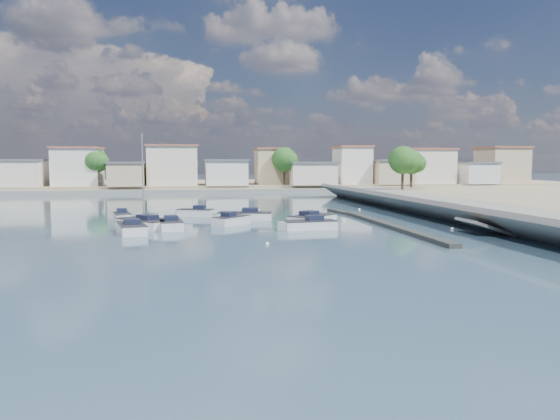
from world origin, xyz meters
The scene contains 17 objects.
ground centered at (0.00, 40.00, 0.00)m, with size 400.00×400.00×0.00m, color #2E465D.
seawall_walkway centered at (18.50, 13.00, 0.90)m, with size 5.00×90.00×1.80m, color slate.
breakwater centered at (6.90, 12.69, 0.17)m, with size 2.00×31.02×0.35m.
far_shore_land centered at (0.00, 92.00, 0.70)m, with size 160.00×40.00×1.40m, color gray.
far_shore_quay centered at (0.00, 71.00, 0.40)m, with size 160.00×2.50×0.80m, color slate.
far_town centered at (10.71, 76.92, 4.93)m, with size 113.01×12.80×8.35m.
shore_trees centered at (8.34, 68.11, 6.22)m, with size 74.56×38.32×7.92m.
motorboat_a centered at (-16.70, 10.03, 0.38)m, with size 3.17×6.02×1.48m.
motorboat_b centered at (-7.44, 15.01, 0.38)m, with size 4.04×4.20×1.48m.
motorboat_c centered at (-6.11, 19.08, 0.38)m, with size 6.47×3.15×1.48m.
motorboat_d centered at (-1.08, 9.74, 0.38)m, with size 5.56×2.59×1.48m.
motorboat_e centered at (-13.41, 12.48, 0.38)m, with size 2.48×5.56×1.48m.
motorboat_f centered at (-11.13, 23.83, 0.38)m, with size 4.53×2.96×1.48m.
motorboat_g centered at (-18.57, 19.86, 0.38)m, with size 2.46×4.65×1.48m.
motorboat_h centered at (0.82, 14.90, 0.38)m, with size 5.62×5.17×1.48m.
sailboat centered at (-16.08, 13.55, 0.41)m, with size 5.55×6.22×9.00m.
mooring_buoys centered at (4.14, 15.60, 0.05)m, with size 18.32×29.69×0.31m.
Camera 1 is at (-11.62, -38.75, 6.12)m, focal length 35.00 mm.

